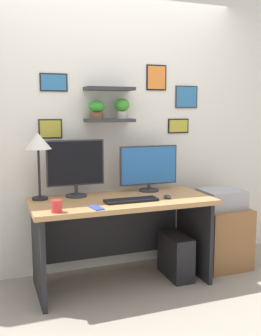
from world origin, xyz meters
TOP-DOWN VIEW (x-y plane):
  - ground_plane at (0.00, 0.00)m, footprint 8.00×8.00m
  - back_wall_assembly at (0.00, 0.44)m, footprint 4.40×0.24m
  - desk at (0.00, 0.05)m, footprint 1.52×0.68m
  - monitor_left at (-0.34, 0.22)m, footprint 0.50×0.18m
  - monitor_right at (0.34, 0.22)m, footprint 0.55×0.18m
  - keyboard at (0.04, -0.12)m, footprint 0.44×0.14m
  - computer_mouse at (0.37, -0.13)m, footprint 0.06×0.09m
  - desk_lamp at (-0.65, 0.20)m, footprint 0.22×0.22m
  - cell_phone at (-0.29, -0.25)m, footprint 0.09×0.15m
  - coffee_mug at (-0.59, -0.26)m, footprint 0.08×0.08m
  - drawer_cabinet at (1.03, 0.06)m, footprint 0.44×0.50m
  - printer at (1.03, 0.06)m, footprint 0.38×0.34m
  - computer_tower_right at (0.50, -0.04)m, footprint 0.18×0.40m

SIDE VIEW (x-z plane):
  - ground_plane at x=0.00m, z-range 0.00..0.00m
  - computer_tower_right at x=0.50m, z-range 0.00..0.39m
  - drawer_cabinet at x=1.03m, z-range 0.00..0.57m
  - desk at x=0.00m, z-range 0.16..0.91m
  - printer at x=1.03m, z-range 0.57..0.74m
  - cell_phone at x=-0.29m, z-range 0.75..0.76m
  - keyboard at x=0.04m, z-range 0.75..0.77m
  - computer_mouse at x=0.37m, z-range 0.75..0.78m
  - coffee_mug at x=-0.59m, z-range 0.75..0.84m
  - monitor_right at x=0.34m, z-range 0.76..1.18m
  - monitor_left at x=-0.34m, z-range 0.77..1.26m
  - desk_lamp at x=-0.65m, z-range 0.93..1.49m
  - back_wall_assembly at x=0.00m, z-range 0.01..2.71m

